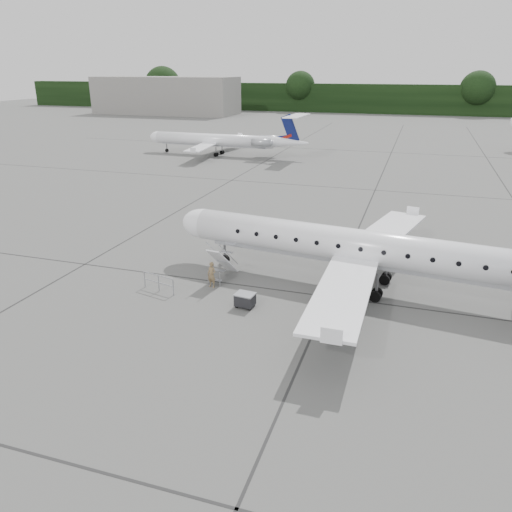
% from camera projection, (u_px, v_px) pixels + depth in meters
% --- Properties ---
extents(ground, '(320.00, 320.00, 0.00)m').
position_uv_depth(ground, '(409.00, 340.00, 23.99)').
color(ground, '#5E5E5C').
rests_on(ground, ground).
extents(treeline, '(260.00, 4.00, 8.00)m').
position_uv_depth(treeline, '(427.00, 100.00, 138.28)').
color(treeline, black).
rests_on(treeline, ground).
extents(terminal_building, '(40.00, 14.00, 10.00)m').
position_uv_depth(terminal_building, '(166.00, 96.00, 140.28)').
color(terminal_building, gray).
rests_on(terminal_building, ground).
extents(main_regional_jet, '(30.15, 23.41, 7.14)m').
position_uv_depth(main_regional_jet, '(368.00, 231.00, 28.34)').
color(main_regional_jet, white).
rests_on(main_regional_jet, ground).
extents(airstair, '(1.16, 2.55, 2.24)m').
position_uv_depth(airstair, '(223.00, 262.00, 30.57)').
color(airstair, white).
rests_on(airstair, ground).
extents(passenger, '(0.64, 0.50, 1.57)m').
position_uv_depth(passenger, '(212.00, 275.00, 29.52)').
color(passenger, olive).
rests_on(passenger, ground).
extents(safety_railing, '(2.16, 0.59, 1.00)m').
position_uv_depth(safety_railing, '(159.00, 283.00, 29.05)').
color(safety_railing, '#92959A').
rests_on(safety_railing, ground).
extents(baggage_cart, '(1.07, 0.90, 0.86)m').
position_uv_depth(baggage_cart, '(245.00, 300.00, 27.15)').
color(baggage_cart, black).
rests_on(baggage_cart, ground).
extents(bg_regional_left, '(24.20, 17.73, 6.23)m').
position_uv_depth(bg_regional_left, '(213.00, 134.00, 73.90)').
color(bg_regional_left, white).
rests_on(bg_regional_left, ground).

